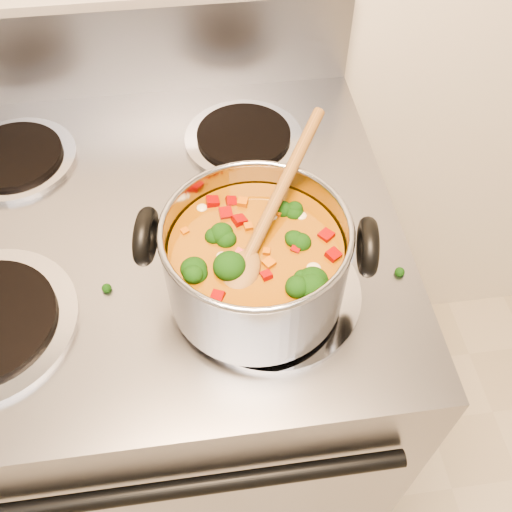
{
  "coord_description": "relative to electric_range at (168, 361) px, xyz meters",
  "views": [
    {
      "loc": [
        0.18,
        0.58,
        1.56
      ],
      "look_at": [
        0.24,
        1.0,
        1.01
      ],
      "focal_mm": 40.0,
      "sensor_mm": 36.0,
      "label": 1
    }
  ],
  "objects": [
    {
      "name": "stockpot",
      "position": [
        0.17,
        -0.16,
        0.53
      ],
      "size": [
        0.29,
        0.23,
        0.14
      ],
      "rotation": [
        0.0,
        0.0,
        -0.19
      ],
      "color": "#9C9CA4",
      "rests_on": "electric_range"
    },
    {
      "name": "wooden_spoon",
      "position": [
        0.18,
        -0.15,
        0.58
      ],
      "size": [
        0.18,
        0.25,
        0.08
      ],
      "rotation": [
        0.0,
        0.0,
        1.0
      ],
      "color": "brown",
      "rests_on": "stockpot"
    },
    {
      "name": "cooktop_crumbs",
      "position": [
        0.24,
        -0.22,
        0.46
      ],
      "size": [
        0.39,
        0.27,
        0.01
      ],
      "color": "black",
      "rests_on": "electric_range"
    },
    {
      "name": "electric_range",
      "position": [
        0.0,
        0.0,
        0.0
      ],
      "size": [
        0.79,
        0.72,
        1.08
      ],
      "color": "gray",
      "rests_on": "ground"
    }
  ]
}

